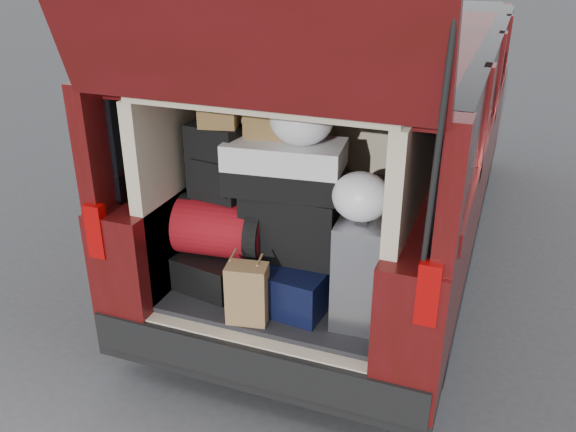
% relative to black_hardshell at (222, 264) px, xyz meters
% --- Properties ---
extents(ground, '(80.00, 80.00, 0.00)m').
position_rel_black_hardshell_xyz_m(ground, '(0.40, -0.17, -0.65)').
color(ground, '#38383B').
rests_on(ground, ground).
extents(minivan, '(1.90, 5.35, 2.77)m').
position_rel_black_hardshell_xyz_m(minivan, '(0.40, 1.69, 0.26)').
color(minivan, black).
rests_on(minivan, ground).
extents(load_floor, '(1.24, 1.05, 0.55)m').
position_rel_black_hardshell_xyz_m(load_floor, '(0.40, 0.11, -0.38)').
color(load_floor, black).
rests_on(load_floor, ground).
extents(black_hardshell, '(0.45, 0.56, 0.20)m').
position_rel_black_hardshell_xyz_m(black_hardshell, '(0.00, 0.00, 0.00)').
color(black_hardshell, black).
rests_on(black_hardshell, load_floor).
extents(navy_hardshell, '(0.51, 0.60, 0.25)m').
position_rel_black_hardshell_xyz_m(navy_hardshell, '(0.48, -0.02, 0.02)').
color(navy_hardshell, black).
rests_on(navy_hardshell, load_floor).
extents(silver_roller, '(0.27, 0.40, 0.59)m').
position_rel_black_hardshell_xyz_m(silver_roller, '(0.86, -0.08, 0.19)').
color(silver_roller, white).
rests_on(silver_roller, load_floor).
extents(kraft_bag, '(0.24, 0.17, 0.33)m').
position_rel_black_hardshell_xyz_m(kraft_bag, '(0.32, -0.34, 0.06)').
color(kraft_bag, '#9F6E47').
rests_on(kraft_bag, load_floor).
extents(red_duffel, '(0.54, 0.38, 0.33)m').
position_rel_black_hardshell_xyz_m(red_duffel, '(0.04, -0.04, 0.27)').
color(red_duffel, maroon).
rests_on(red_duffel, black_hardshell).
extents(black_soft_case, '(0.53, 0.33, 0.38)m').
position_rel_black_hardshell_xyz_m(black_soft_case, '(0.44, 0.02, 0.33)').
color(black_soft_case, black).
rests_on(black_soft_case, navy_hardshell).
extents(backpack, '(0.32, 0.22, 0.42)m').
position_rel_black_hardshell_xyz_m(backpack, '(0.00, -0.00, 0.64)').
color(backpack, black).
rests_on(backpack, red_duffel).
extents(twotone_duffel, '(0.65, 0.39, 0.28)m').
position_rel_black_hardshell_xyz_m(twotone_duffel, '(0.40, 0.01, 0.66)').
color(twotone_duffel, silver).
rests_on(twotone_duffel, black_soft_case).
extents(grocery_sack_lower, '(0.23, 0.20, 0.18)m').
position_rel_black_hardshell_xyz_m(grocery_sack_lower, '(0.04, -0.01, 0.94)').
color(grocery_sack_lower, olive).
rests_on(grocery_sack_lower, backpack).
extents(grocery_sack_upper, '(0.25, 0.21, 0.23)m').
position_rel_black_hardshell_xyz_m(grocery_sack_upper, '(0.28, 0.08, 0.91)').
color(grocery_sack_upper, olive).
rests_on(grocery_sack_upper, twotone_duffel).
extents(plastic_bag_center, '(0.33, 0.31, 0.26)m').
position_rel_black_hardshell_xyz_m(plastic_bag_center, '(0.49, 0.00, 0.93)').
color(plastic_bag_center, white).
rests_on(plastic_bag_center, twotone_duffel).
extents(plastic_bag_right, '(0.33, 0.31, 0.25)m').
position_rel_black_hardshell_xyz_m(plastic_bag_right, '(0.85, -0.11, 0.61)').
color(plastic_bag_right, white).
rests_on(plastic_bag_right, silver_roller).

